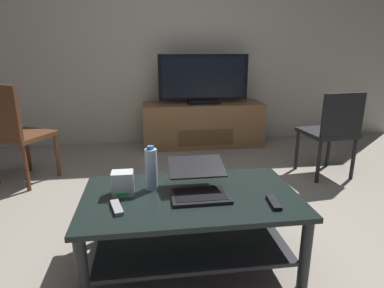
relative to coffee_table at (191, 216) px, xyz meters
name	(u,v)px	position (x,y,z in m)	size (l,w,h in m)	color
ground_plane	(206,242)	(0.13, 0.19, -0.31)	(7.68, 7.68, 0.00)	#9E9384
back_wall	(172,34)	(0.13, 2.73, 1.09)	(6.40, 0.12, 2.80)	beige
coffee_table	(191,216)	(0.00, 0.00, 0.00)	(1.22, 0.71, 0.44)	black
media_cabinet	(203,125)	(0.48, 2.41, -0.03)	(1.53, 0.48, 0.56)	olive
television	(203,80)	(0.48, 2.39, 0.54)	(1.12, 0.20, 0.60)	black
dining_chair	(332,130)	(1.53, 1.16, 0.18)	(0.48, 0.48, 0.85)	black
side_chair	(15,130)	(-1.42, 1.40, 0.22)	(0.60, 0.60, 0.94)	#59331E
laptop	(199,183)	(0.05, 0.02, 0.19)	(0.33, 0.37, 0.16)	black
router_box	(123,183)	(-0.38, 0.06, 0.20)	(0.12, 0.10, 0.14)	silver
water_bottle_near	(151,169)	(-0.22, 0.11, 0.26)	(0.07, 0.07, 0.27)	silver
cell_phone	(128,180)	(-0.36, 0.25, 0.14)	(0.07, 0.14, 0.01)	black
tv_remote	(274,202)	(0.42, -0.17, 0.14)	(0.04, 0.16, 0.02)	black
soundbar_remote	(117,208)	(-0.40, -0.12, 0.14)	(0.04, 0.16, 0.02)	#99999E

